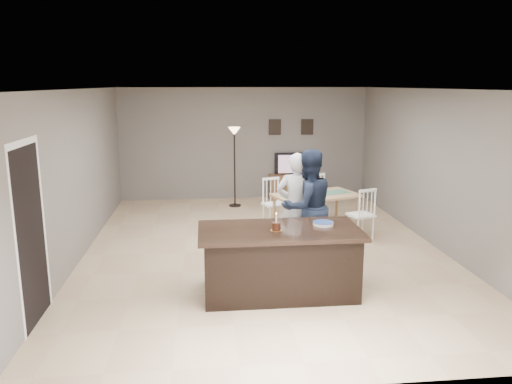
{
  "coord_description": "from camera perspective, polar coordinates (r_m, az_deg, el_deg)",
  "views": [
    {
      "loc": [
        -0.97,
        -8.08,
        2.79
      ],
      "look_at": [
        -0.16,
        -0.3,
        1.08
      ],
      "focal_mm": 35.0,
      "sensor_mm": 36.0,
      "label": 1
    }
  ],
  "objects": [
    {
      "name": "floor",
      "position": [
        8.6,
        0.84,
        -6.61
      ],
      "size": [
        8.0,
        8.0,
        0.0
      ],
      "primitive_type": "plane",
      "color": "tan",
      "rests_on": "ground"
    },
    {
      "name": "kitchen_island",
      "position": [
        6.77,
        2.67,
        -7.87
      ],
      "size": [
        2.15,
        1.1,
        0.9
      ],
      "color": "black",
      "rests_on": "floor"
    },
    {
      "name": "plate_stack",
      "position": [
        6.86,
        7.68,
        -3.58
      ],
      "size": [
        0.29,
        0.29,
        0.04
      ],
      "color": "white",
      "rests_on": "kitchen_island"
    },
    {
      "name": "room_shell",
      "position": [
        8.21,
        0.88,
        4.53
      ],
      "size": [
        8.0,
        8.0,
        8.0
      ],
      "color": "slate",
      "rests_on": "floor"
    },
    {
      "name": "tv_console",
      "position": [
        12.3,
        4.33,
        0.6
      ],
      "size": [
        1.2,
        0.4,
        0.6
      ],
      "primitive_type": "cube",
      "color": "brown",
      "rests_on": "floor"
    },
    {
      "name": "floor_lamp",
      "position": [
        11.35,
        -2.48,
        5.35
      ],
      "size": [
        0.27,
        0.27,
        1.83
      ],
      "color": "black",
      "rests_on": "floor"
    },
    {
      "name": "tv_screen_glow",
      "position": [
        12.19,
        4.38,
        3.21
      ],
      "size": [
        0.78,
        0.0,
        0.78
      ],
      "primitive_type": "plane",
      "rotation": [
        1.57,
        0.0,
        3.14
      ],
      "color": "orange",
      "rests_on": "tv_console"
    },
    {
      "name": "television",
      "position": [
        12.27,
        4.31,
        3.24
      ],
      "size": [
        0.91,
        0.12,
        0.53
      ],
      "primitive_type": "imported",
      "rotation": [
        0.0,
        0.0,
        3.14
      ],
      "color": "black",
      "rests_on": "tv_console"
    },
    {
      "name": "dining_table",
      "position": [
        9.52,
        6.88,
        -1.01
      ],
      "size": [
        1.97,
        2.14,
        0.96
      ],
      "rotation": [
        0.0,
        0.0,
        0.32
      ],
      "color": "tan",
      "rests_on": "floor"
    },
    {
      "name": "birthday_cake",
      "position": [
        6.55,
        2.32,
        -3.94
      ],
      "size": [
        0.15,
        0.15,
        0.24
      ],
      "color": "gold",
      "rests_on": "kitchen_island"
    },
    {
      "name": "man",
      "position": [
        7.82,
        5.92,
        -1.71
      ],
      "size": [
        1.04,
        0.92,
        1.81
      ],
      "primitive_type": "imported",
      "rotation": [
        0.0,
        0.0,
        3.45
      ],
      "color": "#171F33",
      "rests_on": "floor"
    },
    {
      "name": "woman",
      "position": [
        8.0,
        4.6,
        -1.64
      ],
      "size": [
        0.68,
        0.49,
        1.73
      ],
      "primitive_type": "imported",
      "rotation": [
        0.0,
        0.0,
        3.01
      ],
      "color": "silver",
      "rests_on": "floor"
    },
    {
      "name": "picture_frames",
      "position": [
        12.28,
        4.03,
        7.42
      ],
      "size": [
        1.1,
        0.02,
        0.38
      ],
      "color": "black",
      "rests_on": "room_shell"
    },
    {
      "name": "doorway",
      "position": [
        6.31,
        -24.46,
        -2.85
      ],
      "size": [
        0.0,
        2.1,
        2.65
      ],
      "color": "black",
      "rests_on": "floor"
    }
  ]
}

